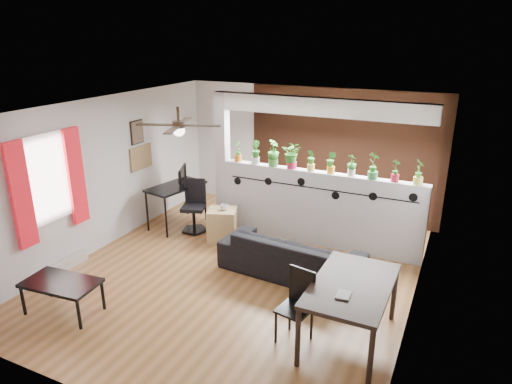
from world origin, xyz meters
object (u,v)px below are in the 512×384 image
at_px(potted_plant_6, 352,165).
at_px(cup, 224,207).
at_px(dining_table, 352,290).
at_px(potted_plant_7, 374,165).
at_px(ceiling_fan, 179,127).
at_px(sofa, 292,255).
at_px(potted_plant_2, 273,152).
at_px(potted_plant_9, 419,171).
at_px(folding_chair, 298,299).
at_px(potted_plant_5, 331,162).
at_px(potted_plant_0, 238,150).
at_px(potted_plant_3, 292,154).
at_px(coffee_table, 61,285).
at_px(computer_desk, 176,189).
at_px(potted_plant_4, 311,159).
at_px(potted_plant_1, 255,152).
at_px(potted_plant_8, 396,170).
at_px(office_chair, 194,209).
at_px(cube_shelf, 222,225).

height_order(potted_plant_6, cup, potted_plant_6).
bearing_deg(dining_table, potted_plant_7, 97.38).
distance_m(ceiling_fan, sofa, 2.61).
xyz_separation_m(potted_plant_2, potted_plant_9, (2.46, -0.00, -0.03)).
bearing_deg(folding_chair, sofa, 113.78).
bearing_deg(potted_plant_5, sofa, -100.21).
bearing_deg(potted_plant_0, folding_chair, -50.61).
relative_size(cup, dining_table, 0.09).
relative_size(ceiling_fan, potted_plant_7, 2.65).
distance_m(potted_plant_3, coffee_table, 4.16).
bearing_deg(computer_desk, coffee_table, -84.46).
relative_size(potted_plant_3, potted_plant_4, 1.26).
bearing_deg(potted_plant_7, potted_plant_1, 180.00).
height_order(potted_plant_3, potted_plant_8, potted_plant_3).
bearing_deg(coffee_table, ceiling_fan, 63.47).
height_order(ceiling_fan, coffee_table, ceiling_fan).
height_order(potted_plant_1, coffee_table, potted_plant_1).
xyz_separation_m(potted_plant_0, potted_plant_3, (1.05, 0.00, 0.04)).
xyz_separation_m(potted_plant_5, sofa, (-0.22, -1.20, -1.24)).
distance_m(potted_plant_9, cup, 3.31).
distance_m(potted_plant_2, sofa, 1.95).
distance_m(potted_plant_7, office_chair, 3.41).
distance_m(potted_plant_2, potted_plant_5, 1.05).
bearing_deg(sofa, potted_plant_0, -33.54).
bearing_deg(office_chair, potted_plant_0, 31.37).
relative_size(potted_plant_7, cup, 3.35).
distance_m(potted_plant_6, folding_chair, 2.84).
distance_m(cube_shelf, folding_chair, 3.01).
relative_size(potted_plant_3, cube_shelf, 0.77).
bearing_deg(potted_plant_6, potted_plant_0, 180.00).
height_order(potted_plant_2, dining_table, potted_plant_2).
bearing_deg(sofa, cube_shelf, -15.89).
height_order(cube_shelf, computer_desk, computer_desk).
bearing_deg(potted_plant_5, potted_plant_6, -0.00).
relative_size(potted_plant_1, sofa, 0.20).
xyz_separation_m(potted_plant_1, office_chair, (-1.07, -0.44, -1.14)).
bearing_deg(office_chair, potted_plant_4, 11.70).
height_order(potted_plant_7, potted_plant_9, potted_plant_7).
distance_m(potted_plant_5, computer_desk, 3.06).
relative_size(ceiling_fan, dining_table, 0.81).
bearing_deg(ceiling_fan, folding_chair, -21.35).
relative_size(potted_plant_1, potted_plant_3, 0.89).
height_order(ceiling_fan, potted_plant_5, ceiling_fan).
distance_m(potted_plant_2, folding_chair, 3.22).
distance_m(potted_plant_5, potted_plant_7, 0.70).
height_order(potted_plant_4, potted_plant_6, potted_plant_4).
bearing_deg(potted_plant_6, folding_chair, -88.28).
bearing_deg(folding_chair, cup, 136.57).
relative_size(potted_plant_5, cube_shelf, 0.62).
bearing_deg(potted_plant_9, office_chair, -173.53).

